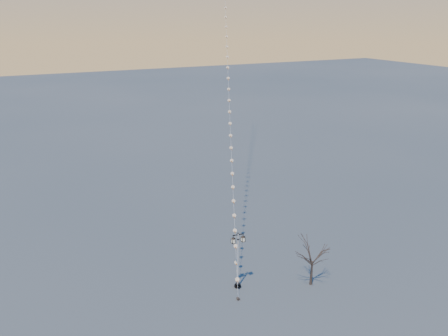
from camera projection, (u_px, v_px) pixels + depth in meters
ground at (256, 313)px, 30.37m from camera, size 300.00×300.00×0.00m
street_lamp at (238, 257)px, 32.54m from camera, size 1.16×0.51×4.57m
bare_tree at (313, 255)px, 32.87m from camera, size 2.18×2.18×3.62m
kite_train at (228, 45)px, 45.54m from camera, size 17.20×37.48×33.43m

